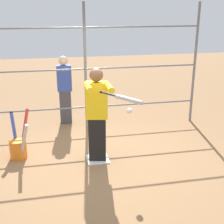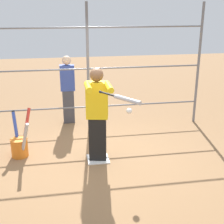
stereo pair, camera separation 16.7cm
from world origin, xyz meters
name	(u,v)px [view 1 (the left image)]	position (x,y,z in m)	size (l,w,h in m)	color
ground_plane	(98,160)	(0.00, 0.00, 0.00)	(24.00, 24.00, 0.00)	olive
home_plate	(98,159)	(0.00, 0.00, 0.01)	(0.40, 0.40, 0.02)	white
fence_backstop	(85,69)	(0.00, -1.60, 1.41)	(5.24, 0.06, 2.82)	slate
batter	(97,113)	(0.00, 0.02, 0.94)	(0.44, 0.64, 1.74)	black
baseball_bat_swinging	(125,98)	(-0.30, 0.85, 1.43)	(0.54, 0.68, 0.08)	black
softball_in_flight	(130,111)	(-0.47, 0.51, 1.11)	(0.10, 0.10, 0.10)	white
bat_bucket	(18,145)	(1.45, -0.41, 0.24)	(0.43, 0.75, 0.86)	orange
bystander_behind_fence	(65,89)	(0.45, -2.06, 0.85)	(0.34, 0.21, 1.64)	#3F3F47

